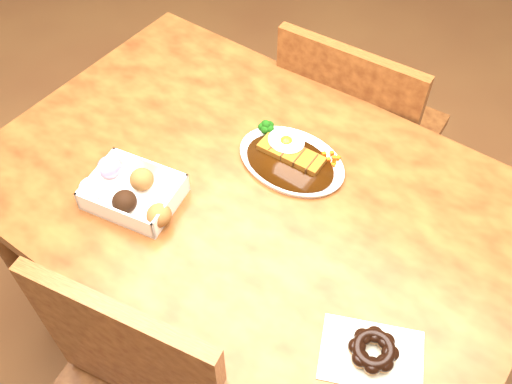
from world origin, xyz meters
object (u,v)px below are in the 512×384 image
Objects in this scene: chair_far at (354,136)px; katsu_curry_plate at (291,157)px; pon_de_ring at (373,351)px; donut_box at (131,191)px; table at (253,218)px.

katsu_curry_plate is at bearing 90.37° from chair_far.
donut_box is at bearing 179.14° from pon_de_ring.
pon_de_ring is (0.40, -0.71, 0.29)m from chair_far.
chair_far is at bearing 75.35° from donut_box.
pon_de_ring is (0.59, -0.01, -0.01)m from donut_box.
chair_far reaches higher than katsu_curry_plate.
katsu_curry_plate is (0.03, -0.41, 0.28)m from chair_far.
table is 1.38× the size of chair_far.
donut_box is at bearing 71.81° from chair_far.
chair_far is (-0.01, 0.53, -0.17)m from table.
pon_de_ring is at bearing -0.86° from donut_box.
pon_de_ring is (0.39, -0.18, 0.12)m from table.
chair_far is 0.87m from pon_de_ring.
katsu_curry_plate reaches higher than table.
pon_de_ring reaches higher than table.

